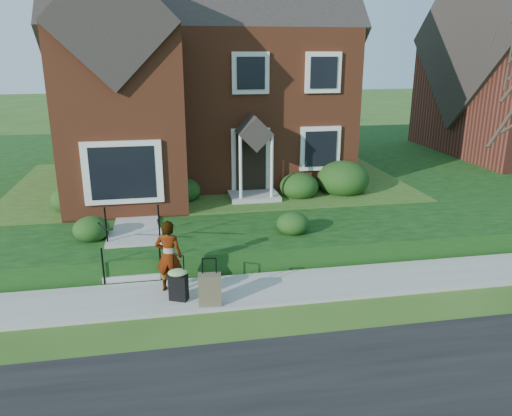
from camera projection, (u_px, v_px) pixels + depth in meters
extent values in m
plane|color=#2D5119|center=(244.00, 292.00, 11.39)|extent=(120.00, 120.00, 0.00)
cube|color=#9E9B93|center=(244.00, 291.00, 11.38)|extent=(60.00, 1.60, 0.08)
cube|color=black|center=(294.00, 168.00, 22.21)|extent=(44.00, 20.00, 0.60)
cube|color=#9E9B93|center=(139.00, 208.00, 15.46)|extent=(1.20, 6.00, 0.06)
cube|color=brown|center=(204.00, 103.00, 19.78)|extent=(10.00, 8.00, 5.40)
cube|color=brown|center=(122.00, 120.00, 14.79)|extent=(3.60, 2.40, 5.40)
cube|color=silver|center=(123.00, 172.00, 14.10)|extent=(2.20, 0.30, 1.80)
cube|color=black|center=(251.00, 164.00, 16.67)|extent=(1.00, 0.12, 2.10)
cube|color=black|center=(320.00, 149.00, 16.96)|extent=(1.40, 0.10, 1.50)
cube|color=#9E9B93|center=(133.00, 276.00, 11.85)|extent=(1.40, 0.30, 0.15)
cube|color=#9E9B93|center=(134.00, 265.00, 12.09)|extent=(1.40, 0.30, 0.15)
cube|color=#9E9B93|center=(134.00, 255.00, 12.32)|extent=(1.40, 0.30, 0.15)
cube|color=#9E9B93|center=(134.00, 245.00, 12.56)|extent=(1.40, 0.30, 0.15)
cube|color=#9E9B93|center=(135.00, 237.00, 13.07)|extent=(1.40, 0.80, 0.15)
cylinder|color=black|center=(103.00, 266.00, 11.48)|extent=(0.04, 0.04, 0.90)
cylinder|color=black|center=(106.00, 225.00, 12.43)|extent=(0.04, 0.04, 0.90)
cylinder|color=black|center=(160.00, 262.00, 11.71)|extent=(0.04, 0.04, 0.90)
cylinder|color=black|center=(159.00, 222.00, 12.65)|extent=(0.04, 0.04, 0.90)
ellipsoid|color=black|center=(72.00, 196.00, 15.23)|extent=(1.25, 1.25, 0.87)
ellipsoid|color=black|center=(183.00, 188.00, 16.24)|extent=(1.16, 1.16, 0.81)
ellipsoid|color=black|center=(299.00, 183.00, 16.62)|extent=(1.29, 1.29, 0.90)
ellipsoid|color=black|center=(343.00, 175.00, 17.03)|extent=(1.77, 1.77, 1.24)
ellipsoid|color=black|center=(91.00, 227.00, 12.90)|extent=(0.94, 0.94, 0.66)
ellipsoid|color=black|center=(293.00, 221.00, 13.36)|extent=(0.88, 0.88, 0.62)
imported|color=#999999|center=(169.00, 256.00, 11.08)|extent=(0.70, 0.56, 1.67)
cube|color=black|center=(179.00, 287.00, 10.80)|extent=(0.44, 0.36, 0.58)
cylinder|color=black|center=(177.00, 256.00, 10.58)|extent=(0.22, 0.12, 0.03)
cylinder|color=black|center=(172.00, 266.00, 10.63)|extent=(0.02, 0.02, 0.44)
cylinder|color=black|center=(183.00, 265.00, 10.67)|extent=(0.02, 0.02, 0.44)
cylinder|color=black|center=(173.00, 299.00, 10.86)|extent=(0.06, 0.07, 0.06)
cylinder|color=black|center=(185.00, 298.00, 10.90)|extent=(0.06, 0.07, 0.06)
ellipsoid|color=#7FAB61|center=(178.00, 272.00, 10.69)|extent=(0.54, 0.50, 0.14)
cube|color=brown|center=(210.00, 290.00, 10.58)|extent=(0.51, 0.32, 0.69)
cylinder|color=black|center=(209.00, 260.00, 10.38)|extent=(0.29, 0.06, 0.03)
cylinder|color=black|center=(202.00, 268.00, 10.40)|extent=(0.02, 0.02, 0.34)
cylinder|color=black|center=(216.00, 267.00, 10.45)|extent=(0.02, 0.02, 0.34)
cylinder|color=black|center=(202.00, 304.00, 10.65)|extent=(0.05, 0.06, 0.06)
cylinder|color=black|center=(218.00, 302.00, 10.71)|extent=(0.05, 0.06, 0.06)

